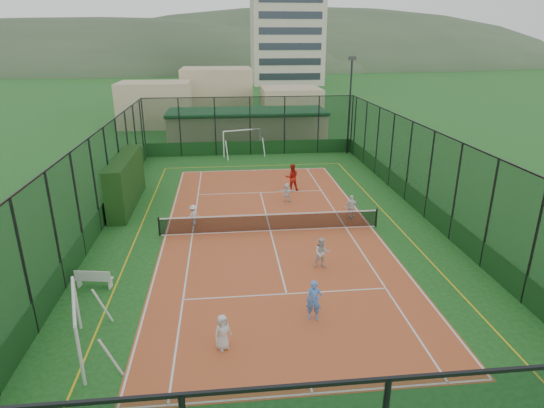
{
  "coord_description": "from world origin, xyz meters",
  "views": [
    {
      "loc": [
        -2.27,
        -22.14,
        9.69
      ],
      "look_at": [
        0.18,
        0.89,
        1.2
      ],
      "focal_mm": 30.0,
      "sensor_mm": 36.0,
      "label": 1
    }
  ],
  "objects_px": {
    "clubhouse": "(247,126)",
    "white_bench": "(94,278)",
    "apartment_tower": "(287,11)",
    "child_near_mid": "(314,300)",
    "child_far_back": "(287,192)",
    "floodlight_ne": "(350,106)",
    "child_near_right": "(322,253)",
    "child_far_left": "(193,215)",
    "futsal_goal_near": "(78,328)",
    "child_far_right": "(351,207)",
    "coach": "(292,177)",
    "child_near_left": "(223,332)",
    "futsal_goal_far": "(242,143)"
  },
  "relations": [
    {
      "from": "clubhouse",
      "to": "child_near_left",
      "type": "xyz_separation_m",
      "value": [
        -2.55,
        -31.54,
        -0.94
      ]
    },
    {
      "from": "child_far_back",
      "to": "child_near_mid",
      "type": "bearing_deg",
      "value": 96.35
    },
    {
      "from": "white_bench",
      "to": "child_near_right",
      "type": "distance_m",
      "value": 9.68
    },
    {
      "from": "floodlight_ne",
      "to": "child_near_right",
      "type": "distance_m",
      "value": 22.26
    },
    {
      "from": "clubhouse",
      "to": "floodlight_ne",
      "type": "bearing_deg",
      "value": -32.12
    },
    {
      "from": "child_near_mid",
      "to": "child_near_right",
      "type": "distance_m",
      "value": 4.02
    },
    {
      "from": "apartment_tower",
      "to": "white_bench",
      "type": "height_order",
      "value": "apartment_tower"
    },
    {
      "from": "child_far_back",
      "to": "floodlight_ne",
      "type": "bearing_deg",
      "value": -110.5
    },
    {
      "from": "child_near_left",
      "to": "child_far_back",
      "type": "relative_size",
      "value": 1.04
    },
    {
      "from": "child_far_left",
      "to": "apartment_tower",
      "type": "bearing_deg",
      "value": -138.82
    },
    {
      "from": "child_near_right",
      "to": "coach",
      "type": "distance_m",
      "value": 11.01
    },
    {
      "from": "futsal_goal_near",
      "to": "child_near_mid",
      "type": "xyz_separation_m",
      "value": [
        7.86,
        1.15,
        -0.24
      ]
    },
    {
      "from": "child_near_left",
      "to": "child_far_right",
      "type": "height_order",
      "value": "child_far_right"
    },
    {
      "from": "futsal_goal_near",
      "to": "coach",
      "type": "xyz_separation_m",
      "value": [
        9.26,
        16.01,
        -0.1
      ]
    },
    {
      "from": "child_far_left",
      "to": "child_far_back",
      "type": "bearing_deg",
      "value": 172.67
    },
    {
      "from": "clubhouse",
      "to": "child_near_mid",
      "type": "bearing_deg",
      "value": -88.59
    },
    {
      "from": "child_near_left",
      "to": "child_far_back",
      "type": "height_order",
      "value": "child_near_left"
    },
    {
      "from": "white_bench",
      "to": "futsal_goal_near",
      "type": "distance_m",
      "value": 4.42
    },
    {
      "from": "futsal_goal_near",
      "to": "coach",
      "type": "height_order",
      "value": "futsal_goal_near"
    },
    {
      "from": "child_near_right",
      "to": "floodlight_ne",
      "type": "bearing_deg",
      "value": 75.5
    },
    {
      "from": "floodlight_ne",
      "to": "clubhouse",
      "type": "relative_size",
      "value": 0.54
    },
    {
      "from": "child_far_left",
      "to": "child_far_back",
      "type": "height_order",
      "value": "child_far_back"
    },
    {
      "from": "clubhouse",
      "to": "child_near_right",
      "type": "xyz_separation_m",
      "value": [
        1.85,
        -26.34,
        -0.85
      ]
    },
    {
      "from": "futsal_goal_far",
      "to": "child_far_right",
      "type": "xyz_separation_m",
      "value": [
        5.46,
        -15.56,
        -0.39
      ]
    },
    {
      "from": "child_far_right",
      "to": "white_bench",
      "type": "bearing_deg",
      "value": 18.89
    },
    {
      "from": "clubhouse",
      "to": "white_bench",
      "type": "relative_size",
      "value": 10.08
    },
    {
      "from": "clubhouse",
      "to": "white_bench",
      "type": "distance_m",
      "value": 28.14
    },
    {
      "from": "coach",
      "to": "child_near_mid",
      "type": "bearing_deg",
      "value": 84.5
    },
    {
      "from": "child_far_right",
      "to": "child_near_right",
      "type": "bearing_deg",
      "value": 55.09
    },
    {
      "from": "child_near_left",
      "to": "child_near_mid",
      "type": "distance_m",
      "value": 3.56
    },
    {
      "from": "child_near_mid",
      "to": "child_far_right",
      "type": "height_order",
      "value": "child_near_mid"
    },
    {
      "from": "child_far_left",
      "to": "coach",
      "type": "height_order",
      "value": "coach"
    },
    {
      "from": "white_bench",
      "to": "floodlight_ne",
      "type": "bearing_deg",
      "value": 62.87
    },
    {
      "from": "child_far_back",
      "to": "apartment_tower",
      "type": "bearing_deg",
      "value": -87.9
    },
    {
      "from": "clubhouse",
      "to": "child_near_right",
      "type": "distance_m",
      "value": 26.41
    },
    {
      "from": "apartment_tower",
      "to": "futsal_goal_far",
      "type": "height_order",
      "value": "apartment_tower"
    },
    {
      "from": "clubhouse",
      "to": "futsal_goal_far",
      "type": "height_order",
      "value": "clubhouse"
    },
    {
      "from": "child_near_mid",
      "to": "coach",
      "type": "height_order",
      "value": "coach"
    },
    {
      "from": "child_near_left",
      "to": "child_far_left",
      "type": "bearing_deg",
      "value": 67.82
    },
    {
      "from": "apartment_tower",
      "to": "child_near_right",
      "type": "relative_size",
      "value": 20.92
    },
    {
      "from": "child_far_right",
      "to": "clubhouse",
      "type": "bearing_deg",
      "value": -84.74
    },
    {
      "from": "futsal_goal_near",
      "to": "apartment_tower",
      "type": "bearing_deg",
      "value": -29.58
    },
    {
      "from": "clubhouse",
      "to": "child_far_right",
      "type": "distance_m",
      "value": 21.35
    },
    {
      "from": "child_near_mid",
      "to": "child_near_right",
      "type": "height_order",
      "value": "child_near_mid"
    },
    {
      "from": "child_near_mid",
      "to": "clubhouse",
      "type": "bearing_deg",
      "value": 103.88
    },
    {
      "from": "futsal_goal_near",
      "to": "child_far_right",
      "type": "height_order",
      "value": "futsal_goal_near"
    },
    {
      "from": "clubhouse",
      "to": "apartment_tower",
      "type": "xyz_separation_m",
      "value": [
        12.0,
        60.0,
        13.43
      ]
    },
    {
      "from": "white_bench",
      "to": "futsal_goal_near",
      "type": "height_order",
      "value": "futsal_goal_near"
    },
    {
      "from": "apartment_tower",
      "to": "child_near_mid",
      "type": "height_order",
      "value": "apartment_tower"
    },
    {
      "from": "child_near_mid",
      "to": "child_near_right",
      "type": "xyz_separation_m",
      "value": [
        1.11,
        3.86,
        -0.05
      ]
    }
  ]
}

